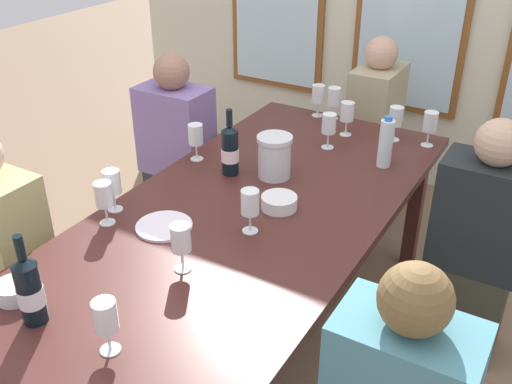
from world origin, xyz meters
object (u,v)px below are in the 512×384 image
tasting_bowl_0 (279,202)px  wine_glass_0 (329,125)px  wine_glass_4 (347,112)px  seated_person_4 (373,133)px  tasting_bowl_1 (15,291)px  seated_person_3 (476,249)px  white_plate_0 (164,226)px  wine_glass_3 (112,184)px  seated_person_0 (4,265)px  wine_glass_9 (396,118)px  dining_table (249,223)px  seated_person_2 (178,158)px  wine_bottle_0 (30,290)px  wine_glass_2 (105,318)px  wine_glass_5 (196,135)px  metal_pitcher (274,156)px  water_bottle (386,143)px  wine_bottle_1 (230,150)px  wine_glass_6 (318,94)px  wine_glass_7 (250,203)px  wine_glass_10 (181,240)px  wine_glass_8 (334,98)px  wine_glass_11 (104,195)px  wine_glass_1 (430,123)px

tasting_bowl_0 → wine_glass_0: size_ratio=0.83×
wine_glass_4 → seated_person_4: 0.67m
tasting_bowl_1 → seated_person_4: 2.34m
seated_person_3 → white_plate_0: bearing=-142.2°
wine_glass_3 → seated_person_0: bearing=-139.9°
wine_glass_0 → wine_glass_9: bearing=45.6°
seated_person_0 → seated_person_4: (0.81, 2.03, 0.00)m
dining_table → white_plate_0: white_plate_0 is taller
wine_glass_9 → seated_person_2: 1.19m
dining_table → seated_person_0: bearing=-144.6°
wine_bottle_0 → tasting_bowl_1: 0.17m
wine_glass_2 → wine_glass_9: size_ratio=1.00×
wine_bottle_0 → wine_glass_5: 1.18m
white_plate_0 → wine_glass_2: wine_glass_2 is taller
tasting_bowl_0 → wine_glass_0: wine_glass_0 is taller
metal_pitcher → wine_glass_2: metal_pitcher is taller
water_bottle → wine_glass_3: bearing=-130.6°
tasting_bowl_0 → seated_person_4: (-0.10, 1.39, -0.24)m
wine_bottle_1 → wine_glass_3: wine_bottle_1 is taller
wine_glass_6 → seated_person_4: 0.56m
white_plate_0 → wine_glass_3: 0.27m
wine_glass_6 → seated_person_2: seated_person_2 is taller
dining_table → wine_glass_7: wine_glass_7 is taller
dining_table → wine_glass_9: bearing=73.7°
wine_glass_10 → wine_bottle_0: bearing=-117.9°
dining_table → wine_bottle_0: (-0.21, -0.89, 0.18)m
dining_table → wine_glass_10: bearing=-88.4°
wine_glass_2 → wine_glass_10: size_ratio=1.00×
wine_glass_6 → wine_glass_7: 1.22m
wine_glass_9 → seated_person_4: (-0.28, 0.51, -0.33)m
wine_bottle_0 → wine_glass_7: size_ratio=1.74×
seated_person_3 → wine_glass_8: bearing=149.4°
white_plate_0 → wine_glass_11: (-0.21, -0.09, 0.12)m
water_bottle → wine_glass_6: size_ratio=1.38×
wine_glass_4 → wine_glass_9: same height
wine_glass_1 → tasting_bowl_0: bearing=-110.7°
wine_glass_10 → tasting_bowl_0: bearing=80.5°
water_bottle → wine_glass_8: (-0.43, 0.41, 0.00)m
dining_table → metal_pitcher: bearing=99.6°
wine_glass_5 → wine_glass_3: bearing=-91.3°
tasting_bowl_0 → wine_glass_1: wine_glass_1 is taller
metal_pitcher → wine_bottle_1: size_ratio=0.63×
wine_glass_10 → tasting_bowl_1: bearing=-133.3°
wine_glass_7 → seated_person_2: 1.20m
wine_bottle_0 → wine_glass_9: 1.90m
wine_bottle_0 → water_bottle: bearing=70.4°
wine_glass_6 → wine_glass_0: bearing=-58.0°
wine_bottle_0 → wine_bottle_1: 1.11m
dining_table → wine_glass_3: (-0.46, -0.28, 0.19)m
dining_table → wine_glass_2: 0.90m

